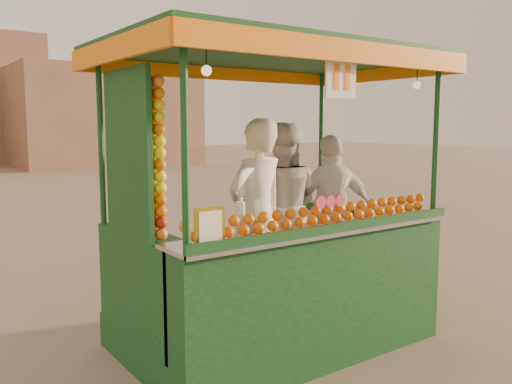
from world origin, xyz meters
TOP-DOWN VIEW (x-y plane):
  - ground at (0.00, 0.00)m, footprint 90.00×90.00m
  - building_right at (7.00, 24.00)m, footprint 9.00×6.00m
  - juice_cart at (-0.07, -0.24)m, footprint 3.08×1.99m
  - vendor_left at (-0.13, -0.04)m, footprint 0.74×0.55m
  - vendor_middle at (0.45, 0.32)m, footprint 1.11×1.08m
  - vendor_right at (1.01, 0.13)m, footprint 1.06×0.69m

SIDE VIEW (x-z plane):
  - ground at x=0.00m, z-range 0.00..0.00m
  - juice_cart at x=-0.07m, z-range -0.49..2.30m
  - vendor_right at x=1.01m, z-range 0.33..2.00m
  - vendor_middle at x=0.45m, z-range 0.33..2.13m
  - vendor_left at x=-0.13m, z-range 0.33..2.16m
  - building_right at x=7.00m, z-range 0.00..5.00m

